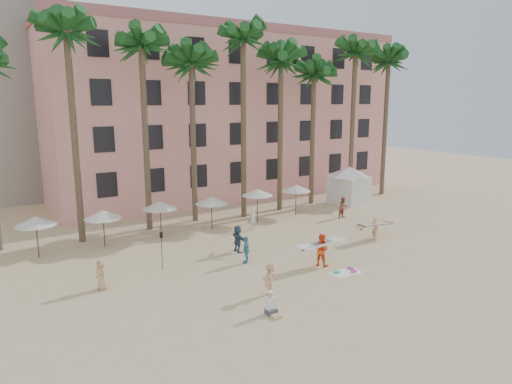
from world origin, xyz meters
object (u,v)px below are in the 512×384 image
(cabana, at_px, (349,182))
(carrier_yellow, at_px, (375,227))
(carrier_white, at_px, (321,249))
(pink_hotel, at_px, (221,116))

(cabana, relative_size, carrier_yellow, 1.74)
(carrier_white, bearing_deg, cabana, 41.33)
(cabana, distance_m, carrier_yellow, 11.51)
(pink_hotel, xyz_separation_m, cabana, (6.99, -12.41, -5.93))
(cabana, height_order, carrier_yellow, cabana)
(pink_hotel, distance_m, carrier_yellow, 23.00)
(cabana, distance_m, carrier_white, 17.36)
(carrier_yellow, xyz_separation_m, carrier_white, (-6.57, -1.98, 0.10))
(carrier_white, bearing_deg, pink_hotel, 75.84)
(pink_hotel, distance_m, cabana, 15.43)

